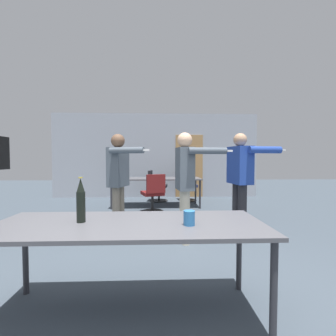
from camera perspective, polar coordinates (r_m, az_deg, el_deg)
The scene contains 11 objects.
back_wall at distance 7.43m, azimuth -2.90°, elevation 3.13°, with size 6.72×0.12×2.74m.
conference_table_near at distance 1.87m, azimuth -9.84°, elevation -15.37°, with size 2.13×0.77×0.75m.
conference_table_far at distance 5.98m, azimuth -3.02°, elevation -3.10°, with size 2.34×0.82×0.75m.
person_right_polo at distance 4.11m, azimuth 17.94°, elevation -1.15°, with size 0.86×0.70×1.70m.
person_center_tall at distance 3.35m, azimuth 4.49°, elevation -2.03°, with size 0.79×0.57×1.65m.
person_near_casual at distance 3.76m, azimuth -12.35°, elevation -1.42°, with size 0.70×0.72×1.66m.
office_chair_side_rolled at distance 6.71m, azimuth -2.97°, elevation -4.82°, with size 0.58×0.52×0.91m.
office_chair_far_right at distance 5.26m, azimuth -3.73°, elevation -6.83°, with size 0.60×0.64×0.91m.
office_chair_far_left at distance 6.85m, azimuth 4.88°, elevation -4.65°, with size 0.55×0.61×0.92m.
beer_bottle at distance 1.93m, azimuth -21.26°, elevation -7.82°, with size 0.07×0.07×0.36m.
drink_cup at distance 1.75m, azimuth 5.40°, elevation -12.51°, with size 0.09×0.09×0.11m.
Camera 1 is at (0.13, -1.50, 1.25)m, focal length 24.00 mm.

